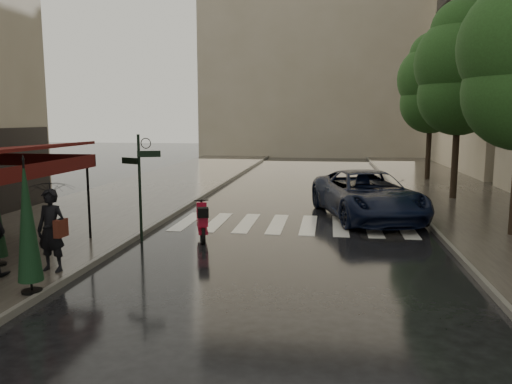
% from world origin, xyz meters
% --- Properties ---
extents(ground, '(120.00, 120.00, 0.00)m').
position_xyz_m(ground, '(0.00, 0.00, 0.00)').
color(ground, black).
rests_on(ground, ground).
extents(sidewalk_near, '(6.00, 60.00, 0.12)m').
position_xyz_m(sidewalk_near, '(-4.50, 12.00, 0.06)').
color(sidewalk_near, '#38332D').
rests_on(sidewalk_near, ground).
extents(sidewalk_far, '(5.50, 60.00, 0.12)m').
position_xyz_m(sidewalk_far, '(10.25, 12.00, 0.06)').
color(sidewalk_far, '#38332D').
rests_on(sidewalk_far, ground).
extents(curb_near, '(0.12, 60.00, 0.16)m').
position_xyz_m(curb_near, '(-1.45, 12.00, 0.07)').
color(curb_near, '#595651').
rests_on(curb_near, ground).
extents(curb_far, '(0.12, 60.00, 0.16)m').
position_xyz_m(curb_far, '(7.45, 12.00, 0.07)').
color(curb_far, '#595651').
rests_on(curb_far, ground).
extents(crosswalk, '(7.85, 3.20, 0.01)m').
position_xyz_m(crosswalk, '(2.98, 6.00, 0.01)').
color(crosswalk, silver).
rests_on(crosswalk, ground).
extents(signpost, '(1.17, 0.29, 3.10)m').
position_xyz_m(signpost, '(-1.19, 3.00, 1.83)').
color(signpost, black).
rests_on(signpost, ground).
extents(backdrop_building, '(22.00, 6.00, 20.00)m').
position_xyz_m(backdrop_building, '(3.00, 38.00, 10.00)').
color(backdrop_building, gray).
rests_on(backdrop_building, ground).
extents(tree_mid, '(3.80, 3.80, 8.34)m').
position_xyz_m(tree_mid, '(9.50, 12.00, 5.59)').
color(tree_mid, black).
rests_on(tree_mid, sidewalk_far).
extents(tree_far, '(3.80, 3.80, 8.16)m').
position_xyz_m(tree_far, '(9.70, 19.00, 5.46)').
color(tree_far, black).
rests_on(tree_far, sidewalk_far).
extents(pedestrian_with_umbrella, '(1.22, 1.24, 2.56)m').
position_xyz_m(pedestrian_with_umbrella, '(-2.00, -0.32, 1.82)').
color(pedestrian_with_umbrella, black).
rests_on(pedestrian_with_umbrella, sidewalk_near).
extents(scooter, '(0.73, 1.61, 1.09)m').
position_xyz_m(scooter, '(0.49, 3.51, 0.51)').
color(scooter, black).
rests_on(scooter, ground).
extents(parked_car, '(4.33, 6.62, 1.69)m').
position_xyz_m(parked_car, '(5.51, 7.51, 0.85)').
color(parked_car, black).
rests_on(parked_car, ground).
extents(parasol_front, '(0.48, 0.48, 2.70)m').
position_xyz_m(parasol_front, '(-1.65, -1.72, 1.57)').
color(parasol_front, black).
rests_on(parasol_front, sidewalk_near).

